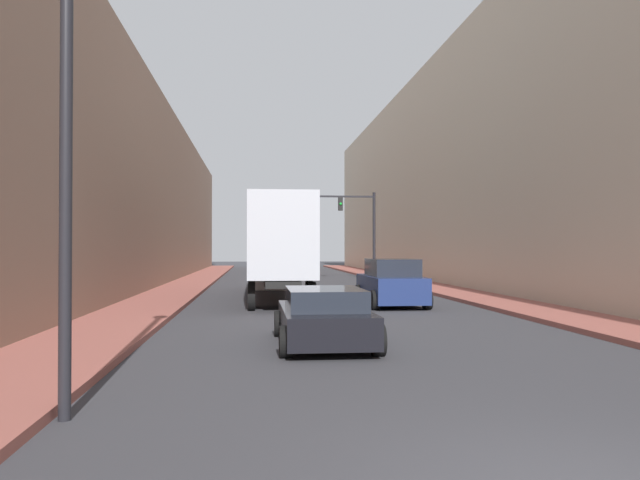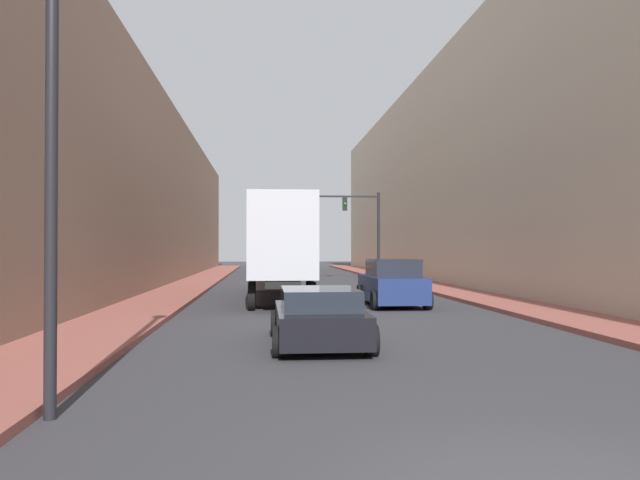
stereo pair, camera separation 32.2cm
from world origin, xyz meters
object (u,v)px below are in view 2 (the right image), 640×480
suv_car (392,284)px  traffic_signal_gantry (353,219)px  semi_truck (278,245)px  street_lamp (52,49)px  sedan_car (319,317)px

suv_car → traffic_signal_gantry: size_ratio=0.66×
suv_car → semi_truck: bearing=134.0°
traffic_signal_gantry → street_lamp: (-8.72, -33.67, 0.51)m
semi_truck → sedan_car: semi_truck is taller
suv_car → traffic_signal_gantry: traffic_signal_gantry is taller
suv_car → street_lamp: bearing=-116.5°
semi_truck → street_lamp: street_lamp is taller
semi_truck → suv_car: bearing=-46.0°
suv_car → street_lamp: size_ratio=0.62×
street_lamp → traffic_signal_gantry: bearing=75.5°
sedan_car → traffic_signal_gantry: 28.56m
traffic_signal_gantry → street_lamp: street_lamp is taller
sedan_car → street_lamp: 8.08m
sedan_car → semi_truck: bearing=92.5°
semi_truck → street_lamp: (-3.34, -19.51, 2.37)m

